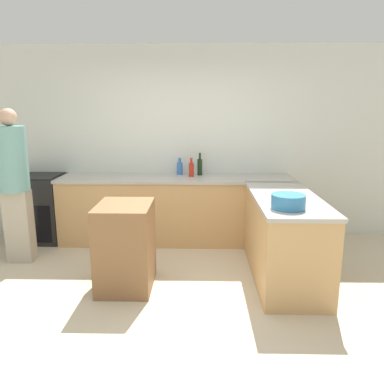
# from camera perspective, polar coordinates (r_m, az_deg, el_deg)

# --- Properties ---
(ground_plane) EXTENTS (14.00, 14.00, 0.00)m
(ground_plane) POSITION_cam_1_polar(r_m,az_deg,el_deg) (3.82, -4.04, -16.21)
(ground_plane) COLOR beige
(wall_back) EXTENTS (8.00, 0.06, 2.70)m
(wall_back) POSITION_cam_1_polar(r_m,az_deg,el_deg) (5.44, -2.26, 7.48)
(wall_back) COLOR silver
(wall_back) RESTS_ON ground_plane
(counter_back) EXTENTS (3.20, 0.68, 0.92)m
(counter_back) POSITION_cam_1_polar(r_m,az_deg,el_deg) (5.24, -2.41, -2.62)
(counter_back) COLOR tan
(counter_back) RESTS_ON ground_plane
(counter_peninsula) EXTENTS (0.69, 1.65, 0.92)m
(counter_peninsula) POSITION_cam_1_polar(r_m,az_deg,el_deg) (4.25, 13.85, -6.70)
(counter_peninsula) COLOR tan
(counter_peninsula) RESTS_ON ground_plane
(range_oven) EXTENTS (0.70, 0.64, 0.93)m
(range_oven) POSITION_cam_1_polar(r_m,az_deg,el_deg) (5.72, -22.39, -2.25)
(range_oven) COLOR black
(range_oven) RESTS_ON ground_plane
(island_table) EXTENTS (0.55, 0.66, 0.89)m
(island_table) POSITION_cam_1_polar(r_m,az_deg,el_deg) (3.97, -10.09, -8.12)
(island_table) COLOR brown
(island_table) RESTS_ON ground_plane
(mixing_bowl) EXTENTS (0.32, 0.32, 0.14)m
(mixing_bowl) POSITION_cam_1_polar(r_m,az_deg,el_deg) (3.63, 14.46, -1.42)
(mixing_bowl) COLOR teal
(mixing_bowl) RESTS_ON counter_peninsula
(wine_bottle_dark) EXTENTS (0.07, 0.07, 0.31)m
(wine_bottle_dark) POSITION_cam_1_polar(r_m,az_deg,el_deg) (5.27, 1.20, 3.94)
(wine_bottle_dark) COLOR black
(wine_bottle_dark) RESTS_ON counter_back
(water_bottle_blue) EXTENTS (0.08, 0.08, 0.24)m
(water_bottle_blue) POSITION_cam_1_polar(r_m,az_deg,el_deg) (5.31, -1.89, 3.67)
(water_bottle_blue) COLOR #386BB7
(water_bottle_blue) RESTS_ON counter_back
(hot_sauce_bottle) EXTENTS (0.07, 0.07, 0.26)m
(hot_sauce_bottle) POSITION_cam_1_polar(r_m,az_deg,el_deg) (5.16, -0.11, 3.51)
(hot_sauce_bottle) COLOR red
(hot_sauce_bottle) RESTS_ON counter_back
(person_by_range) EXTENTS (0.34, 0.34, 1.84)m
(person_by_range) POSITION_cam_1_polar(r_m,az_deg,el_deg) (4.88, -25.42, 1.57)
(person_by_range) COLOR #ADA38E
(person_by_range) RESTS_ON ground_plane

